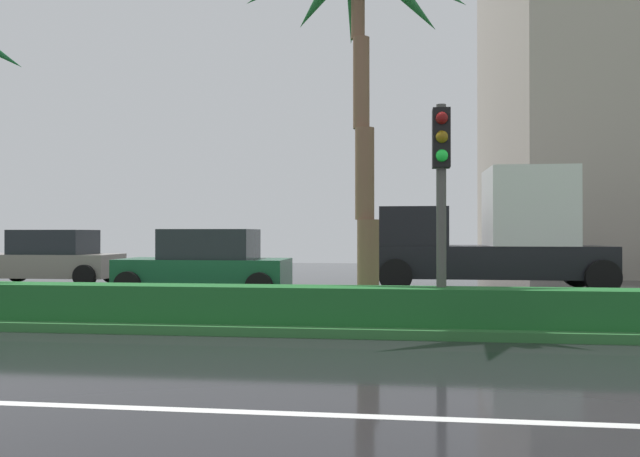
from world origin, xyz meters
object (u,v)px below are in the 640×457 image
object	(u,v)px
car_in_traffic_third	(206,264)
traffic_signal_median_right	(441,173)
car_in_traffic_second	(51,258)
box_truck_lead	(493,236)

from	to	relation	value
car_in_traffic_third	traffic_signal_median_right	bearing A→B (deg)	136.53
car_in_traffic_second	car_in_traffic_third	xyz separation A→B (m)	(5.96, -2.91, 0.00)
traffic_signal_median_right	box_truck_lead	bearing A→B (deg)	76.15
car_in_traffic_second	box_truck_lead	size ratio (longest dim) A/B	0.67
traffic_signal_median_right	car_in_traffic_third	xyz separation A→B (m)	(-5.60, 5.31, -1.78)
traffic_signal_median_right	car_in_traffic_third	bearing A→B (deg)	136.53
box_truck_lead	car_in_traffic_third	bearing A→B (deg)	20.21
car_in_traffic_second	car_in_traffic_third	size ratio (longest dim) A/B	1.00
traffic_signal_median_right	box_truck_lead	xyz separation A→B (m)	(2.00, 8.11, -1.06)
car_in_traffic_third	car_in_traffic_second	bearing A→B (deg)	-26.01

